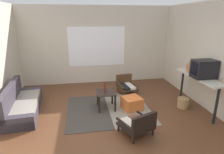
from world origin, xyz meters
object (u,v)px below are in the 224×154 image
ottoman_orange (132,103)px  console_shelf (199,80)px  armchair_striped_foreground (138,124)px  clay_vase (191,67)px  wicker_basket (183,103)px  coffee_table (106,96)px  armchair_by_window (126,85)px  glass_bottle (105,88)px  couch (21,104)px  crt_television (204,69)px

ottoman_orange → console_shelf: size_ratio=0.29×
armchair_striped_foreground → clay_vase: clay_vase is taller
console_shelf → wicker_basket: size_ratio=5.37×
coffee_table → wicker_basket: size_ratio=1.79×
armchair_by_window → glass_bottle: bearing=-127.6°
couch → armchair_by_window: couch is taller
console_shelf → clay_vase: clay_vase is taller
crt_television → glass_bottle: size_ratio=1.82×
console_shelf → crt_television: bearing=-91.3°
coffee_table → ottoman_orange: coffee_table is taller
armchair_striped_foreground → glass_bottle: 1.40m
armchair_striped_foreground → ottoman_orange: (0.19, 1.14, -0.09)m
clay_vase → console_shelf: bearing=-90.0°
clay_vase → wicker_basket: (-0.26, -0.25, -0.90)m
wicker_basket → coffee_table: bearing=172.0°
armchair_striped_foreground → clay_vase: bearing=34.4°
coffee_table → clay_vase: size_ratio=1.78×
clay_vase → wicker_basket: 0.97m
armchair_by_window → glass_bottle: glass_bottle is taller
console_shelf → glass_bottle: bearing=170.2°
couch → ottoman_orange: (2.78, -0.28, -0.06)m
armchair_striped_foreground → console_shelf: bearing=25.3°
clay_vase → armchair_striped_foreground: bearing=-145.6°
crt_television → clay_vase: bearing=89.7°
armchair_by_window → crt_television: size_ratio=1.35×
clay_vase → wicker_basket: clay_vase is taller
wicker_basket → armchair_by_window: bearing=132.5°
armchair_by_window → coffee_table: bearing=-127.0°
armchair_striped_foreground → glass_bottle: size_ratio=2.68×
glass_bottle → wicker_basket: bearing=-7.3°
couch → armchair_striped_foreground: size_ratio=2.51×
crt_television → armchair_striped_foreground: bearing=-158.4°
crt_television → clay_vase: size_ratio=1.76×
couch → coffee_table: couch is taller
armchair_by_window → armchair_striped_foreground: 2.36m
coffee_table → armchair_striped_foreground: size_ratio=0.69×
ottoman_orange → glass_bottle: (-0.69, 0.13, 0.42)m
armchair_striped_foreground → console_shelf: 2.09m
ottoman_orange → glass_bottle: bearing=169.6°
console_shelf → crt_television: crt_television is taller
couch → coffee_table: size_ratio=3.66×
armchair_striped_foreground → ottoman_orange: bearing=80.7°
armchair_striped_foreground → ottoman_orange: size_ratio=1.68×
couch → wicker_basket: (4.15, -0.42, -0.09)m
armchair_striped_foreground → clay_vase: 2.34m
couch → crt_television: bearing=-8.9°
coffee_table → armchair_by_window: size_ratio=0.75×
couch → console_shelf: (4.42, -0.55, 0.58)m
wicker_basket → glass_bottle: bearing=172.7°
couch → glass_bottle: (2.09, -0.15, 0.36)m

